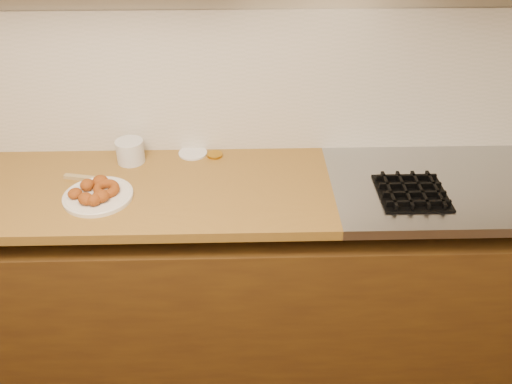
# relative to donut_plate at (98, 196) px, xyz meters

# --- Properties ---
(wall_back) EXTENTS (4.00, 0.02, 2.70)m
(wall_back) POSITION_rel_donut_plate_xyz_m (0.40, 0.39, 0.44)
(wall_back) COLOR tan
(wall_back) RESTS_ON ground
(base_cabinet) EXTENTS (3.60, 0.60, 0.77)m
(base_cabinet) POSITION_rel_donut_plate_xyz_m (0.40, 0.08, -0.52)
(base_cabinet) COLOR #503210
(base_cabinet) RESTS_ON floor
(butcher_block) EXTENTS (2.30, 0.62, 0.04)m
(butcher_block) POSITION_rel_donut_plate_xyz_m (-0.25, 0.08, -0.03)
(butcher_block) COLOR olive
(butcher_block) RESTS_ON base_cabinet
(stovetop) EXTENTS (1.30, 0.62, 0.04)m
(stovetop) POSITION_rel_donut_plate_xyz_m (1.55, 0.08, -0.03)
(stovetop) COLOR #9EA0A5
(stovetop) RESTS_ON base_cabinet
(backsplash) EXTENTS (3.60, 0.02, 0.60)m
(backsplash) POSITION_rel_donut_plate_xyz_m (0.40, 0.38, 0.29)
(backsplash) COLOR beige
(backsplash) RESTS_ON wall_back
(burner_grates) EXTENTS (0.91, 0.26, 0.03)m
(burner_grates) POSITION_rel_donut_plate_xyz_m (1.53, -0.00, 0.00)
(burner_grates) COLOR black
(burner_grates) RESTS_ON stovetop
(donut_plate) EXTENTS (0.26, 0.26, 0.02)m
(donut_plate) POSITION_rel_donut_plate_xyz_m (0.00, 0.00, 0.00)
(donut_plate) COLOR silver
(donut_plate) RESTS_ON butcher_block
(ring_donut) EXTENTS (0.14, 0.14, 0.04)m
(ring_donut) POSITION_rel_donut_plate_xyz_m (0.03, 0.01, 0.02)
(ring_donut) COLOR #944A15
(ring_donut) RESTS_ON donut_plate
(fried_dough_chunks) EXTENTS (0.17, 0.20, 0.05)m
(fried_dough_chunks) POSITION_rel_donut_plate_xyz_m (-0.02, -0.01, 0.03)
(fried_dough_chunks) COLOR #944A15
(fried_dough_chunks) RESTS_ON donut_plate
(plastic_tub) EXTENTS (0.13, 0.13, 0.10)m
(plastic_tub) POSITION_rel_donut_plate_xyz_m (0.08, 0.27, 0.04)
(plastic_tub) COLOR silver
(plastic_tub) RESTS_ON butcher_block
(tub_lid) EXTENTS (0.13, 0.13, 0.01)m
(tub_lid) POSITION_rel_donut_plate_xyz_m (0.34, 0.33, -0.00)
(tub_lid) COLOR silver
(tub_lid) RESTS_ON butcher_block
(brass_jar_lid) EXTENTS (0.09, 0.09, 0.01)m
(brass_jar_lid) POSITION_rel_donut_plate_xyz_m (0.43, 0.31, -0.00)
(brass_jar_lid) COLOR #AB7919
(brass_jar_lid) RESTS_ON butcher_block
(wooden_utensil) EXTENTS (0.19, 0.06, 0.01)m
(wooden_utensil) POSITION_rel_donut_plate_xyz_m (-0.07, 0.13, -0.00)
(wooden_utensil) COLOR #A28955
(wooden_utensil) RESTS_ON butcher_block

